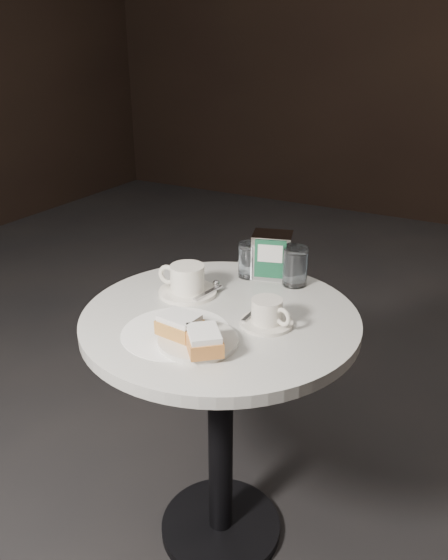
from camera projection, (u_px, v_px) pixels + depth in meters
ground at (221, 529)px, 1.67m from camera, size 7.00×7.00×0.00m
cafe_table at (220, 380)px, 1.45m from camera, size 0.70×0.70×0.74m
sugar_spill at (176, 332)px, 1.28m from camera, size 0.34×0.34×0.00m
beignet_plate at (194, 336)px, 1.22m from camera, size 0.24×0.24×0.06m
coffee_cup_left at (187, 282)px, 1.46m from camera, size 0.18×0.17×0.08m
coffee_cup_right at (267, 314)px, 1.31m from camera, size 0.16×0.16×0.07m
water_glass_left at (249, 260)px, 1.57m from camera, size 0.07×0.07×0.10m
water_glass_right at (295, 267)px, 1.51m from camera, size 0.08×0.08×0.11m
napkin_dispenser at (272, 255)px, 1.56m from camera, size 0.13×0.12×0.13m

